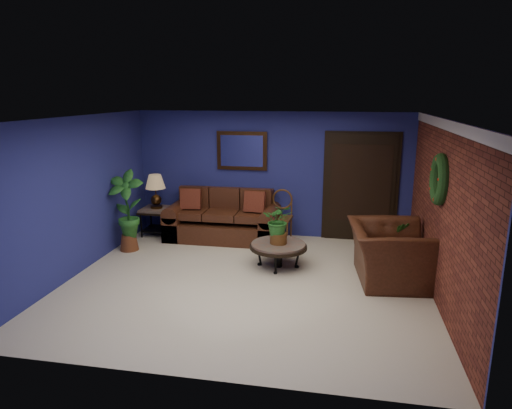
% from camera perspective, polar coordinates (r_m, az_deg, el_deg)
% --- Properties ---
extents(floor, '(5.50, 5.50, 0.00)m').
position_cam_1_polar(floor, '(7.16, -1.18, -9.66)').
color(floor, beige).
rests_on(floor, ground).
extents(wall_back, '(5.50, 0.04, 2.50)m').
position_cam_1_polar(wall_back, '(9.17, 1.97, 3.75)').
color(wall_back, navy).
rests_on(wall_back, ground).
extents(wall_left, '(0.04, 5.00, 2.50)m').
position_cam_1_polar(wall_left, '(7.79, -21.45, 0.98)').
color(wall_left, navy).
rests_on(wall_left, ground).
extents(wall_right_brick, '(0.04, 5.00, 2.50)m').
position_cam_1_polar(wall_right_brick, '(6.77, 22.20, -0.92)').
color(wall_right_brick, maroon).
rests_on(wall_right_brick, ground).
extents(ceiling, '(5.50, 5.00, 0.02)m').
position_cam_1_polar(ceiling, '(6.58, -1.29, 10.75)').
color(ceiling, white).
rests_on(ceiling, wall_back).
extents(crown_molding, '(0.03, 5.00, 0.14)m').
position_cam_1_polar(crown_molding, '(6.58, 22.88, 9.08)').
color(crown_molding, white).
rests_on(crown_molding, wall_right_brick).
extents(wall_mirror, '(1.02, 0.06, 0.77)m').
position_cam_1_polar(wall_mirror, '(9.17, -1.78, 6.72)').
color(wall_mirror, '#412610').
rests_on(wall_mirror, wall_back).
extents(closet_door, '(1.44, 0.06, 2.18)m').
position_cam_1_polar(closet_door, '(9.09, 12.91, 2.03)').
color(closet_door, black).
rests_on(closet_door, wall_back).
extents(wreath, '(0.16, 0.72, 0.72)m').
position_cam_1_polar(wreath, '(6.71, 21.97, 2.93)').
color(wreath, black).
rests_on(wreath, wall_right_brick).
extents(sofa, '(2.22, 0.96, 1.00)m').
position_cam_1_polar(sofa, '(9.16, -4.02, -2.22)').
color(sofa, '#4A2315').
rests_on(sofa, ground).
extents(coffee_table, '(0.96, 0.96, 0.41)m').
position_cam_1_polar(coffee_table, '(7.64, 2.81, -5.28)').
color(coffee_table, '#57524C').
rests_on(coffee_table, ground).
extents(end_table, '(0.62, 0.62, 0.56)m').
position_cam_1_polar(end_table, '(9.54, -12.28, -1.20)').
color(end_table, '#57524C').
rests_on(end_table, ground).
extents(table_lamp, '(0.40, 0.40, 0.66)m').
position_cam_1_polar(table_lamp, '(9.41, -12.45, 2.11)').
color(table_lamp, '#412610').
rests_on(table_lamp, end_table).
extents(side_chair, '(0.47, 0.47, 1.02)m').
position_cam_1_polar(side_chair, '(8.92, 3.14, -0.99)').
color(side_chair, '#583219').
rests_on(side_chair, ground).
extents(armchair, '(1.31, 1.46, 0.87)m').
position_cam_1_polar(armchair, '(7.36, 16.31, -5.90)').
color(armchair, '#4A2315').
rests_on(armchair, ground).
extents(coffee_plant, '(0.49, 0.43, 0.67)m').
position_cam_1_polar(coffee_plant, '(7.51, 2.85, -2.23)').
color(coffee_plant, brown).
rests_on(coffee_plant, coffee_table).
extents(floor_plant, '(0.38, 0.31, 0.81)m').
position_cam_1_polar(floor_plant, '(7.92, 17.37, -4.76)').
color(floor_plant, brown).
rests_on(floor_plant, ground).
extents(tall_plant, '(0.67, 0.46, 1.50)m').
position_cam_1_polar(tall_plant, '(8.64, -15.86, -0.38)').
color(tall_plant, brown).
rests_on(tall_plant, ground).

